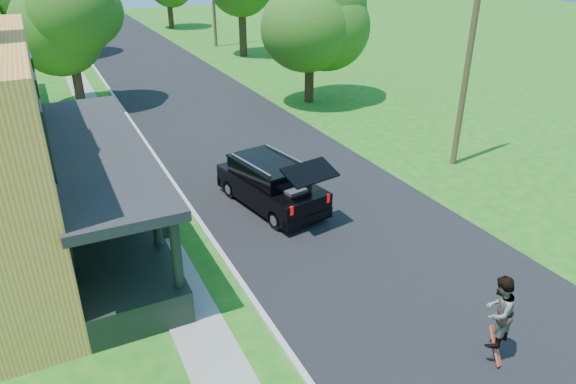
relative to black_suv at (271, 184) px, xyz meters
name	(u,v)px	position (x,y,z in m)	size (l,w,h in m)	color
ground	(408,285)	(1.40, -5.83, -0.84)	(140.00, 140.00, 0.00)	#175F13
street	(193,101)	(1.40, 14.17, -0.84)	(8.00, 120.00, 0.02)	black
curb	(122,110)	(-2.65, 14.17, -0.84)	(0.15, 120.00, 0.12)	#ABAAA5
sidewalk	(93,113)	(-4.20, 14.17, -0.84)	(1.30, 120.00, 0.03)	gray
front_walk	(16,259)	(-8.10, 0.17, -0.84)	(6.50, 1.20, 0.03)	gray
black_suv	(271,184)	(0.00, 0.00, 0.00)	(2.57, 4.97, 2.20)	black
skateboarder	(498,312)	(1.24, -8.83, 0.48)	(0.98, 0.87, 1.68)	black
skateboard	(495,346)	(1.34, -8.88, -0.47)	(0.35, 0.61, 0.78)	#B2360F
tree_left_mid	(65,16)	(-4.62, 15.60, 4.08)	(6.34, 6.51, 7.62)	black
tree_right_near	(310,13)	(7.36, 11.09, 4.06)	(5.97, 5.71, 7.60)	black
utility_pole_near	(470,48)	(8.40, 0.17, 3.89)	(1.46, 0.31, 9.21)	#3E2F1D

